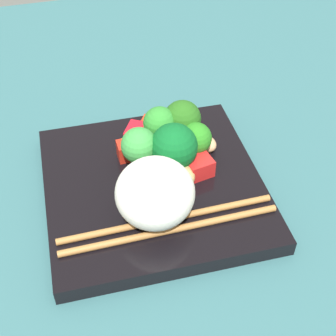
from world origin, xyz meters
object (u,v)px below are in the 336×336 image
object	(u,v)px
carrot_slice_0	(125,145)
chopstick_pair	(165,225)
square_plate	(153,187)
rice_mound	(155,193)
broccoli_floret_3	(139,146)

from	to	relation	value
carrot_slice_0	chopstick_pair	xyz separation A→B (cm)	(-1.45, 13.87, 0.12)
carrot_slice_0	square_plate	bearing A→B (deg)	105.38
square_plate	carrot_slice_0	xyz separation A→B (cm)	(1.87, -6.81, 1.21)
rice_mound	chopstick_pair	distance (cm)	3.72
broccoli_floret_3	chopstick_pair	distance (cm)	10.00
square_plate	rice_mound	distance (cm)	6.91
rice_mound	chopstick_pair	size ratio (longest dim) A/B	0.36
rice_mound	broccoli_floret_3	xyz separation A→B (cm)	(-0.02, -7.58, 0.02)
broccoli_floret_3	chopstick_pair	size ratio (longest dim) A/B	0.24
square_plate	chopstick_pair	xyz separation A→B (cm)	(0.42, 7.06, 1.33)
broccoli_floret_3	carrot_slice_0	size ratio (longest dim) A/B	2.63
square_plate	chopstick_pair	bearing A→B (deg)	86.58
rice_mound	chopstick_pair	bearing A→B (deg)	106.49
square_plate	rice_mound	xyz separation A→B (cm)	(0.98, 5.16, 4.48)
square_plate	broccoli_floret_3	bearing A→B (deg)	-68.35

